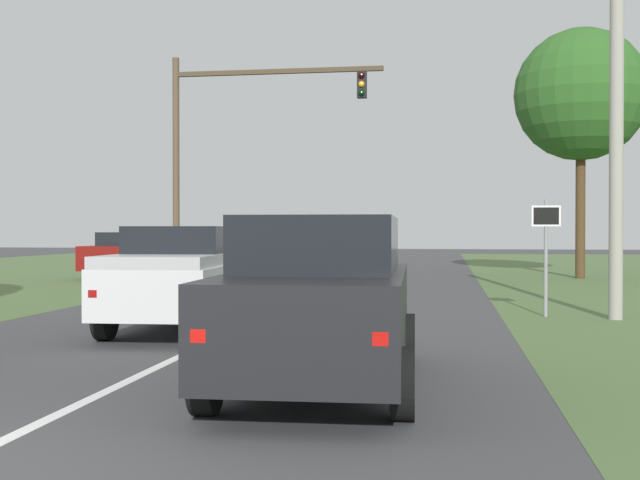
% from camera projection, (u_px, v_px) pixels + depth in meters
% --- Properties ---
extents(ground_plane, '(120.00, 120.00, 0.00)m').
position_uv_depth(ground_plane, '(268.00, 314.00, 17.38)').
color(ground_plane, '#424244').
extents(red_suv_near, '(2.32, 4.95, 2.00)m').
position_uv_depth(red_suv_near, '(322.00, 298.00, 9.37)').
color(red_suv_near, black).
rests_on(red_suv_near, ground_plane).
extents(pickup_truck_lead, '(2.37, 5.25, 1.91)m').
position_uv_depth(pickup_truck_lead, '(184.00, 278.00, 14.62)').
color(pickup_truck_lead, silver).
rests_on(pickup_truck_lead, ground_plane).
extents(traffic_light, '(7.53, 0.40, 7.98)m').
position_uv_depth(traffic_light, '(228.00, 133.00, 28.11)').
color(traffic_light, brown).
rests_on(traffic_light, ground_plane).
extents(keep_moving_sign, '(0.60, 0.09, 2.49)m').
position_uv_depth(keep_moving_sign, '(546.00, 242.00, 16.82)').
color(keep_moving_sign, gray).
rests_on(keep_moving_sign, ground_plane).
extents(oak_tree_right, '(4.99, 4.99, 9.46)m').
position_uv_depth(oak_tree_right, '(581.00, 95.00, 30.11)').
color(oak_tree_right, '#4C351E').
rests_on(oak_tree_right, ground_plane).
extents(crossing_suv_far, '(4.66, 2.13, 1.76)m').
position_uv_depth(crossing_suv_far, '(145.00, 255.00, 29.34)').
color(crossing_suv_far, maroon).
rests_on(crossing_suv_far, ground_plane).
extents(utility_pole_right, '(0.28, 0.28, 8.10)m').
position_uv_depth(utility_pole_right, '(616.00, 122.00, 16.29)').
color(utility_pole_right, '#9E998E').
rests_on(utility_pole_right, ground_plane).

